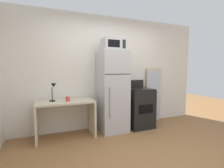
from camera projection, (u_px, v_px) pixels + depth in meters
ground_plane at (147, 160)px, 2.50m from camera, size 12.00×12.00×0.00m
wall_back_white at (107, 72)px, 3.95m from camera, size 5.00×0.10×2.60m
desk at (66, 112)px, 3.31m from camera, size 1.13×0.56×0.75m
desk_lamp at (53, 89)px, 3.20m from camera, size 0.14×0.12×0.35m
coffee_mug at (68, 99)px, 3.22m from camera, size 0.08×0.08×0.09m
refrigerator at (113, 91)px, 3.65m from camera, size 0.59×0.61×1.77m
microwave at (113, 45)px, 3.53m from camera, size 0.46×0.35×0.26m
oven_range at (139, 107)px, 3.94m from camera, size 0.58×0.61×1.10m
leaning_mirror at (153, 95)px, 4.38m from camera, size 0.44×0.03×1.40m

